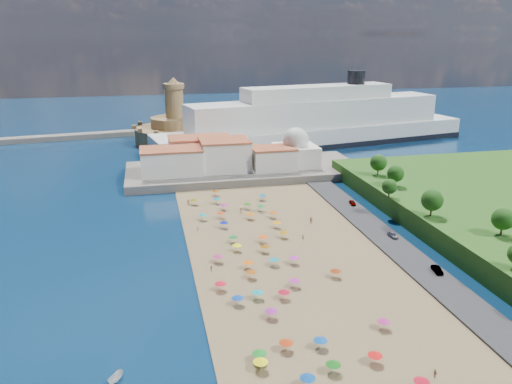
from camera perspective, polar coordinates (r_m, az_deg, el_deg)
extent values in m
plane|color=#071938|center=(125.71, 0.70, -6.98)|extent=(700.00, 700.00, 0.00)
cube|color=#59544C|center=(194.53, -1.34, 2.47)|extent=(90.00, 36.00, 3.00)
cube|color=#59544C|center=(225.57, -8.60, 4.32)|extent=(18.00, 70.00, 2.40)
cube|color=silver|center=(185.91, -9.62, 3.42)|extent=(22.00, 14.00, 9.00)
cube|color=silver|center=(189.55, -3.62, 4.22)|extent=(18.00, 16.00, 11.00)
cube|color=silver|center=(189.64, 1.97, 3.78)|extent=(16.00, 12.00, 8.00)
cube|color=silver|center=(200.26, -6.43, 4.72)|extent=(24.00, 14.00, 10.00)
cube|color=silver|center=(196.04, 4.52, 4.20)|extent=(16.00, 16.00, 8.00)
sphere|color=silver|center=(194.74, 4.56, 5.91)|extent=(10.00, 10.00, 10.00)
cylinder|color=silver|center=(194.01, 4.59, 7.01)|extent=(1.20, 1.20, 1.60)
cylinder|color=#A28251|center=(254.28, -9.14, 6.44)|extent=(40.00, 40.00, 8.00)
cylinder|color=#A28251|center=(253.13, -9.21, 7.89)|extent=(24.00, 24.00, 5.00)
cylinder|color=#A28251|center=(251.73, -9.32, 10.02)|extent=(9.00, 9.00, 14.00)
cylinder|color=#A28251|center=(250.81, -9.41, 11.87)|extent=(10.40, 10.40, 2.40)
cone|color=#A28251|center=(250.56, -9.44, 12.49)|extent=(6.00, 6.00, 3.00)
cube|color=black|center=(248.11, 6.87, 5.63)|extent=(163.03, 54.37, 2.60)
cube|color=silver|center=(247.41, 6.90, 6.42)|extent=(161.97, 53.78, 9.63)
cube|color=silver|center=(245.50, 7.00, 8.99)|extent=(129.66, 43.45, 12.83)
cube|color=silver|center=(244.27, 7.08, 11.23)|extent=(76.35, 29.02, 6.42)
cylinder|color=black|center=(255.15, 11.39, 12.74)|extent=(8.56, 8.56, 6.42)
cylinder|color=gray|center=(87.07, 0.39, -18.30)|extent=(0.07, 0.07, 2.00)
cone|color=#167F21|center=(86.55, 0.39, -17.81)|extent=(2.50, 2.50, 0.60)
cone|color=red|center=(84.80, 18.43, -19.70)|extent=(2.50, 2.50, 0.60)
cylinder|color=gray|center=(119.26, 4.36, -7.79)|extent=(0.07, 0.07, 2.00)
cone|color=#C52AB8|center=(118.88, 4.37, -7.40)|extent=(2.50, 2.50, 0.60)
cylinder|color=gray|center=(160.03, -7.11, -1.13)|extent=(0.07, 0.07, 2.00)
cone|color=#7E690B|center=(159.75, -7.12, -0.83)|extent=(2.50, 2.50, 0.60)
cylinder|color=gray|center=(107.83, -4.07, -10.70)|extent=(0.07, 0.07, 2.00)
cone|color=red|center=(107.40, -4.08, -10.28)|extent=(2.50, 2.50, 0.60)
cylinder|color=gray|center=(89.68, 3.44, -17.13)|extent=(0.07, 0.07, 2.00)
cone|color=#B0330E|center=(89.17, 3.45, -16.66)|extent=(2.50, 2.50, 0.60)
cylinder|color=gray|center=(163.13, 0.75, -0.63)|extent=(0.07, 0.07, 2.00)
cone|color=#0C63A2|center=(162.85, 0.75, -0.33)|extent=(2.50, 2.50, 0.60)
cylinder|color=gray|center=(120.00, -4.36, -7.63)|extent=(0.07, 0.07, 2.00)
cone|color=#B7276F|center=(119.62, -4.37, -7.24)|extent=(2.50, 2.50, 0.60)
cylinder|color=gray|center=(133.58, 3.18, -4.89)|extent=(0.07, 0.07, 2.00)
cone|color=#9E7A0E|center=(133.24, 3.19, -4.53)|extent=(2.50, 2.50, 0.60)
cylinder|color=gray|center=(114.18, 9.07, -9.19)|extent=(0.07, 0.07, 2.00)
cone|color=maroon|center=(113.78, 9.09, -8.79)|extent=(2.50, 2.50, 0.60)
cylinder|color=gray|center=(154.96, -1.00, -1.63)|extent=(0.07, 0.07, 2.00)
cone|color=#287214|center=(154.66, -1.00, -1.31)|extent=(2.50, 2.50, 0.60)
cylinder|color=gray|center=(82.55, 5.91, -20.72)|extent=(0.07, 0.07, 2.00)
cone|color=#0B4495|center=(81.99, 5.93, -20.22)|extent=(2.50, 2.50, 0.60)
cylinder|color=gray|center=(124.87, 1.00, -6.53)|extent=(0.07, 0.07, 2.00)
cone|color=#88530C|center=(124.51, 1.00, -6.15)|extent=(2.50, 2.50, 0.60)
cylinder|color=gray|center=(147.78, 1.95, -2.61)|extent=(0.07, 0.07, 2.00)
cone|color=#CF5B0B|center=(147.47, 1.95, -2.28)|extent=(2.50, 2.50, 0.60)
cylinder|color=gray|center=(160.43, -4.53, -1.00)|extent=(0.07, 0.07, 2.00)
cone|color=#107895|center=(160.15, -4.53, -0.70)|extent=(2.50, 2.50, 0.60)
cylinder|color=gray|center=(118.20, 2.09, -8.00)|extent=(0.07, 0.07, 2.00)
cone|color=teal|center=(117.81, 2.09, -7.60)|extent=(2.50, 2.50, 0.60)
cylinder|color=gray|center=(98.12, 1.74, -13.76)|extent=(0.07, 0.07, 2.00)
cone|color=#992096|center=(97.66, 1.74, -13.31)|extent=(2.50, 2.50, 0.60)
cylinder|color=gray|center=(102.42, -2.11, -12.31)|extent=(0.07, 0.07, 2.00)
cone|color=#0C3DA3|center=(101.97, -2.12, -11.87)|extent=(2.50, 2.50, 0.60)
cylinder|color=gray|center=(104.35, 0.18, -11.69)|extent=(0.07, 0.07, 2.00)
cone|color=teal|center=(103.92, 0.18, -11.25)|extent=(2.50, 2.50, 0.60)
cylinder|color=gray|center=(140.22, 2.40, -3.76)|extent=(0.07, 0.07, 2.00)
cone|color=orange|center=(139.90, 2.40, -3.41)|extent=(2.50, 2.50, 0.60)
cylinder|color=gray|center=(146.60, -6.14, -2.88)|extent=(0.07, 0.07, 2.00)
cone|color=teal|center=(146.29, -6.15, -2.54)|extent=(2.50, 2.50, 0.60)
cylinder|color=gray|center=(116.71, -0.88, -8.33)|extent=(0.07, 0.07, 2.00)
cone|color=#F25D0A|center=(116.32, -0.88, -7.94)|extent=(2.50, 2.50, 0.60)
cylinder|color=gray|center=(130.51, 0.79, -5.42)|extent=(0.07, 0.07, 2.00)
cone|color=#FB530B|center=(130.16, 0.79, -5.06)|extent=(2.50, 2.50, 0.60)
cylinder|color=gray|center=(140.36, -3.68, -3.76)|extent=(0.07, 0.07, 2.00)
cone|color=#0C1BA1|center=(140.04, -3.69, -3.41)|extent=(2.50, 2.50, 0.60)
cylinder|color=gray|center=(154.45, -3.67, -1.73)|extent=(0.07, 0.07, 2.00)
cone|color=#AB248E|center=(154.15, -3.68, -1.41)|extent=(2.50, 2.50, 0.60)
cylinder|color=gray|center=(104.54, 3.20, -11.66)|extent=(0.07, 0.07, 2.00)
cone|color=#B40E28|center=(104.10, 3.21, -11.23)|extent=(2.50, 2.50, 0.60)
cylinder|color=gray|center=(147.65, -4.03, -2.66)|extent=(0.07, 0.07, 2.00)
cone|color=#D04310|center=(147.34, -4.03, -2.33)|extent=(2.50, 2.50, 0.60)
cylinder|color=gray|center=(97.89, 14.37, -14.45)|extent=(0.07, 0.07, 2.00)
cone|color=#AF2577|center=(97.42, 14.41, -14.00)|extent=(2.50, 2.50, 0.60)
cylinder|color=gray|center=(146.59, -0.67, -2.77)|extent=(0.07, 0.07, 2.00)
cone|color=orange|center=(146.28, -0.67, -2.44)|extent=(2.50, 2.50, 0.60)
cylinder|color=gray|center=(90.79, 7.36, -16.78)|extent=(0.07, 0.07, 2.00)
cone|color=#0C4A9F|center=(90.29, 7.38, -16.31)|extent=(2.50, 2.50, 0.60)
cylinder|color=gray|center=(125.66, -2.18, -6.38)|extent=(0.07, 0.07, 2.00)
cone|color=yellow|center=(125.29, -2.18, -6.00)|extent=(2.50, 2.50, 0.60)
cylinder|color=gray|center=(85.66, 8.81, -19.22)|extent=(0.07, 0.07, 2.00)
cone|color=#126715|center=(85.13, 8.84, -18.74)|extent=(2.50, 2.50, 0.60)
cylinder|color=gray|center=(130.50, -2.61, -5.44)|extent=(0.07, 0.07, 2.00)
cone|color=#15792A|center=(130.15, -2.61, -5.08)|extent=(2.50, 2.50, 0.60)
cylinder|color=gray|center=(153.19, 0.58, -1.86)|extent=(0.07, 0.07, 2.00)
cone|color=#17822D|center=(152.89, 0.58, -1.54)|extent=(2.50, 2.50, 0.60)
cylinder|color=gray|center=(85.28, 0.52, -19.17)|extent=(0.07, 0.07, 2.00)
cone|color=#FFF00D|center=(84.75, 0.52, -18.69)|extent=(2.50, 2.50, 0.60)
cylinder|color=gray|center=(88.85, 13.42, -18.02)|extent=(0.07, 0.07, 2.00)
cone|color=red|center=(88.34, 13.47, -17.55)|extent=(2.50, 2.50, 0.60)
cylinder|color=gray|center=(109.14, 4.41, -10.34)|extent=(0.07, 0.07, 2.00)
cone|color=#BE289A|center=(108.72, 4.42, -9.92)|extent=(2.50, 2.50, 0.60)
cylinder|color=gray|center=(168.14, -4.60, -0.12)|extent=(0.07, 0.07, 2.00)
cone|color=#87440C|center=(167.86, -4.61, 0.17)|extent=(2.50, 2.50, 0.60)
cylinder|color=gray|center=(112.41, -0.53, -9.41)|extent=(0.07, 0.07, 2.00)
cone|color=#9F4F0E|center=(112.00, -0.53, -9.00)|extent=(2.50, 2.50, 0.60)
imported|color=tan|center=(88.67, 19.78, -18.92)|extent=(0.59, 0.98, 1.56)
imported|color=tan|center=(138.43, -6.65, -4.23)|extent=(1.07, 1.24, 1.66)
imported|color=tan|center=(151.00, -1.80, -2.19)|extent=(1.02, 0.87, 1.85)
imported|color=tan|center=(132.78, 5.40, -5.15)|extent=(0.64, 0.43, 1.73)
imported|color=tan|center=(115.93, -5.08, -8.70)|extent=(0.63, 0.80, 1.61)
imported|color=tan|center=(144.87, 6.30, -3.18)|extent=(1.60, 1.44, 1.77)
imported|color=tan|center=(160.72, -7.75, -1.12)|extent=(1.08, 0.51, 1.80)
imported|color=white|center=(86.49, -15.74, -19.82)|extent=(2.99, 3.65, 1.35)
imported|color=gray|center=(121.41, 19.99, -8.34)|extent=(2.00, 4.22, 1.34)
imported|color=gray|center=(160.72, 10.98, -1.21)|extent=(2.05, 3.98, 1.30)
imported|color=gray|center=(137.97, 15.39, -4.75)|extent=(1.79, 4.18, 1.20)
cylinder|color=#382314|center=(133.90, 26.25, -3.85)|extent=(0.50, 0.50, 2.97)
sphere|color=#14380F|center=(133.03, 26.40, -2.78)|extent=(5.35, 5.35, 5.35)
cylinder|color=#382314|center=(140.46, 19.37, -1.98)|extent=(0.50, 0.50, 3.21)
sphere|color=#14380F|center=(139.57, 19.49, -0.87)|extent=(5.77, 5.77, 5.77)
cylinder|color=#382314|center=(152.50, 14.95, -0.19)|extent=(0.50, 0.50, 2.50)
sphere|color=#14380F|center=(151.85, 15.02, 0.62)|extent=(4.50, 4.50, 4.50)
cylinder|color=#382314|center=(164.60, 15.59, 1.15)|extent=(0.50, 0.50, 2.98)
sphere|color=#14380F|center=(163.89, 15.67, 2.05)|extent=(5.36, 5.36, 5.36)
cylinder|color=#382314|center=(176.12, 13.76, 2.39)|extent=(0.50, 0.50, 3.15)
sphere|color=#14380F|center=(175.42, 13.83, 3.28)|extent=(5.67, 5.67, 5.67)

